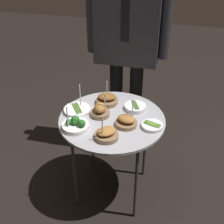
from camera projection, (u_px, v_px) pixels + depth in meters
name	position (u px, v px, depth m)	size (l,w,h in m)	color
ground_plane	(112.00, 188.00, 2.36)	(8.00, 8.00, 0.00)	black
serving_cart	(112.00, 124.00, 2.02)	(0.68, 0.68, 0.65)	#939399
bowl_roast_back_left	(100.00, 111.00, 2.01)	(0.12, 0.12, 0.18)	brown
bowl_roast_near_rim	(126.00, 121.00, 1.92)	(0.14, 0.14, 0.18)	brown
bowl_roast_front_center	(107.00, 99.00, 2.14)	(0.15, 0.15, 0.15)	brown
bowl_roast_front_right	(107.00, 134.00, 1.82)	(0.14, 0.14, 0.18)	brown
bowl_asparagus_mid_left	(135.00, 107.00, 2.08)	(0.14, 0.14, 0.04)	silver
bowl_asparagus_mid_right	(77.00, 110.00, 2.06)	(0.18, 0.18, 0.18)	white
bowl_broccoli_far_rim	(76.00, 125.00, 1.90)	(0.17, 0.17, 0.17)	white
bowl_asparagus_front_left	(152.00, 126.00, 1.91)	(0.13, 0.13, 0.03)	silver
waiter_figure	(128.00, 31.00, 2.22)	(0.61, 0.23, 1.64)	black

